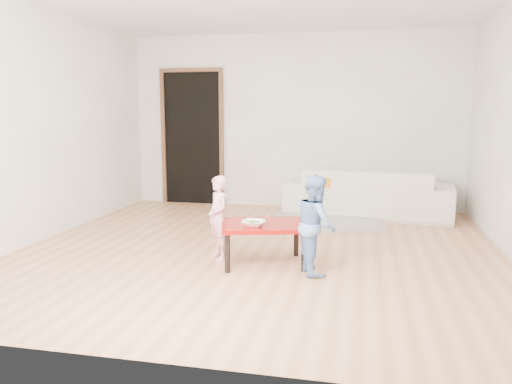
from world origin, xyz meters
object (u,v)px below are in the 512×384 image
(sofa, at_px, (368,192))
(child_pink, at_px, (218,218))
(child_blue, at_px, (316,224))
(bowl, at_px, (254,223))
(red_table, at_px, (264,243))
(basin, at_px, (279,224))

(sofa, distance_m, child_pink, 2.87)
(child_blue, bearing_deg, child_pink, 57.92)
(child_pink, bearing_deg, bowl, 23.81)
(sofa, bearing_deg, bowl, 76.14)
(sofa, xyz_separation_m, red_table, (-0.99, -2.53, -0.13))
(red_table, xyz_separation_m, child_pink, (-0.47, 0.06, 0.22))
(sofa, distance_m, child_blue, 2.73)
(sofa, relative_size, child_blue, 2.54)
(bowl, relative_size, child_blue, 0.24)
(red_table, height_order, child_blue, child_blue)
(bowl, relative_size, child_pink, 0.26)
(sofa, distance_m, basin, 1.57)
(bowl, distance_m, child_blue, 0.57)
(sofa, bearing_deg, child_pink, 67.14)
(child_pink, relative_size, child_blue, 0.93)
(bowl, xyz_separation_m, child_pink, (-0.40, 0.21, -0.01))
(red_table, xyz_separation_m, child_blue, (0.51, -0.15, 0.25))
(sofa, relative_size, child_pink, 2.73)
(sofa, height_order, child_pink, child_pink)
(basin, bearing_deg, sofa, 45.56)
(red_table, bearing_deg, child_blue, -16.86)
(child_blue, height_order, basin, child_blue)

